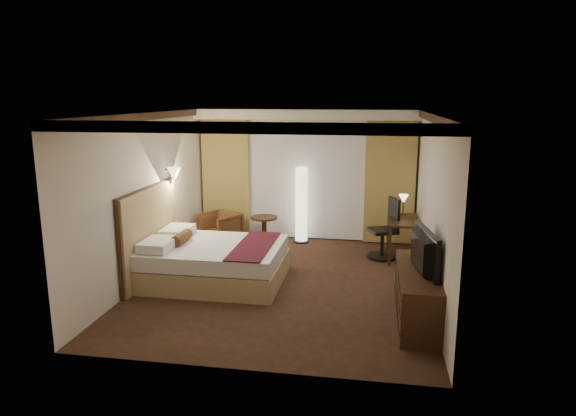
% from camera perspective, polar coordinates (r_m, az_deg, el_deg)
% --- Properties ---
extents(floor, '(4.50, 5.50, 0.01)m').
position_cam_1_polar(floor, '(8.39, -0.46, -8.27)').
color(floor, black).
rests_on(floor, ground).
extents(ceiling, '(4.50, 5.50, 0.01)m').
position_cam_1_polar(ceiling, '(7.86, -0.49, 10.48)').
color(ceiling, white).
rests_on(ceiling, back_wall).
extents(back_wall, '(4.50, 0.02, 2.70)m').
position_cam_1_polar(back_wall, '(10.70, 2.09, 3.69)').
color(back_wall, silver).
rests_on(back_wall, floor).
extents(left_wall, '(0.02, 5.50, 2.70)m').
position_cam_1_polar(left_wall, '(8.69, -15.25, 1.26)').
color(left_wall, silver).
rests_on(left_wall, floor).
extents(right_wall, '(0.02, 5.50, 2.70)m').
position_cam_1_polar(right_wall, '(7.95, 15.71, 0.23)').
color(right_wall, silver).
rests_on(right_wall, floor).
extents(crown_molding, '(4.50, 5.50, 0.12)m').
position_cam_1_polar(crown_molding, '(7.86, -0.49, 10.05)').
color(crown_molding, black).
rests_on(crown_molding, ceiling).
extents(soffit, '(4.50, 0.50, 0.20)m').
position_cam_1_polar(soffit, '(10.34, 1.97, 10.35)').
color(soffit, white).
rests_on(soffit, ceiling).
extents(curtain_sheer, '(2.48, 0.04, 2.45)m').
position_cam_1_polar(curtain_sheer, '(10.63, 2.03, 3.09)').
color(curtain_sheer, silver).
rests_on(curtain_sheer, back_wall).
extents(curtain_left_drape, '(1.00, 0.14, 2.45)m').
position_cam_1_polar(curtain_left_drape, '(10.93, -6.89, 3.26)').
color(curtain_left_drape, '#A9904D').
rests_on(curtain_left_drape, back_wall).
extents(curtain_right_drape, '(1.00, 0.14, 2.45)m').
position_cam_1_polar(curtain_right_drape, '(10.49, 11.24, 2.74)').
color(curtain_right_drape, '#A9904D').
rests_on(curtain_right_drape, back_wall).
extents(wall_sconce, '(0.24, 0.24, 0.24)m').
position_cam_1_polar(wall_sconce, '(9.25, -12.55, 3.74)').
color(wall_sconce, white).
rests_on(wall_sconce, left_wall).
extents(bed, '(2.17, 1.69, 0.63)m').
position_cam_1_polar(bed, '(8.44, -8.05, -6.00)').
color(bed, white).
rests_on(bed, floor).
extents(headboard, '(0.12, 1.99, 1.50)m').
position_cam_1_polar(headboard, '(8.70, -15.03, -2.77)').
color(headboard, tan).
rests_on(headboard, floor).
extents(armchair, '(0.93, 0.92, 0.72)m').
position_cam_1_polar(armchair, '(10.51, -7.62, -2.09)').
color(armchair, '#462515').
rests_on(armchair, floor).
extents(side_table, '(0.54, 0.54, 0.59)m').
position_cam_1_polar(side_table, '(10.35, -2.65, -2.57)').
color(side_table, black).
rests_on(side_table, floor).
extents(floor_lamp, '(0.33, 0.33, 1.57)m').
position_cam_1_polar(floor_lamp, '(10.47, 1.51, 0.36)').
color(floor_lamp, white).
rests_on(floor_lamp, floor).
extents(desk, '(0.55, 1.10, 0.75)m').
position_cam_1_polar(desk, '(9.73, 12.65, -3.35)').
color(desk, black).
rests_on(desk, floor).
extents(desk_lamp, '(0.18, 0.18, 0.34)m').
position_cam_1_polar(desk_lamp, '(9.99, 12.68, 0.27)').
color(desk_lamp, '#FFD899').
rests_on(desk_lamp, desk).
extents(office_chair, '(0.72, 0.72, 1.14)m').
position_cam_1_polar(office_chair, '(9.62, 10.48, -2.25)').
color(office_chair, black).
rests_on(office_chair, floor).
extents(dresser, '(0.50, 1.81, 0.71)m').
position_cam_1_polar(dresser, '(7.17, 14.12, -9.32)').
color(dresser, black).
rests_on(dresser, floor).
extents(television, '(0.84, 1.25, 0.15)m').
position_cam_1_polar(television, '(6.95, 14.17, -4.04)').
color(television, black).
rests_on(television, dresser).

